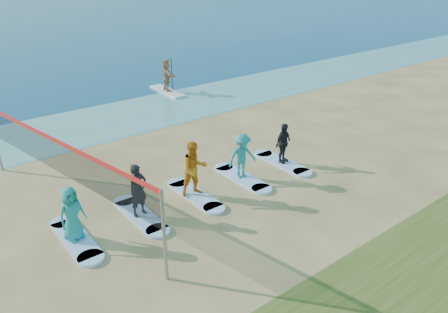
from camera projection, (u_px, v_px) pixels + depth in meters
ground at (276, 204)px, 13.85m from camera, size 600.00×600.00×0.00m
shallow_water at (126, 117)px, 21.37m from camera, size 600.00×600.00×0.00m
volleyball_net at (58, 157)px, 12.55m from camera, size 1.78×8.93×2.50m
paddleboard at (167, 91)px, 25.17m from camera, size 0.80×3.02×0.12m
paddleboarder at (166, 75)px, 24.77m from camera, size 0.83×1.73×1.79m
surfboard_0 at (76, 239)px, 12.06m from camera, size 0.70×2.20×0.09m
student_0 at (72, 214)px, 11.72m from camera, size 0.88×0.70×1.57m
surfboard_1 at (141, 215)px, 13.18m from camera, size 0.70×2.20×0.09m
student_1 at (138, 190)px, 12.81m from camera, size 0.67×0.51×1.64m
surfboard_2 at (195, 195)px, 14.29m from camera, size 0.70×2.20×0.09m
student_2 at (194, 169)px, 13.89m from camera, size 1.01×0.86×1.83m
surfboard_3 at (242, 178)px, 15.40m from camera, size 0.70×2.20×0.09m
student_3 at (242, 156)px, 15.04m from camera, size 1.13×0.76×1.62m
surfboard_4 at (282, 163)px, 16.52m from camera, size 0.70×2.20×0.09m
student_4 at (283, 143)px, 16.18m from camera, size 0.96×0.56×1.53m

